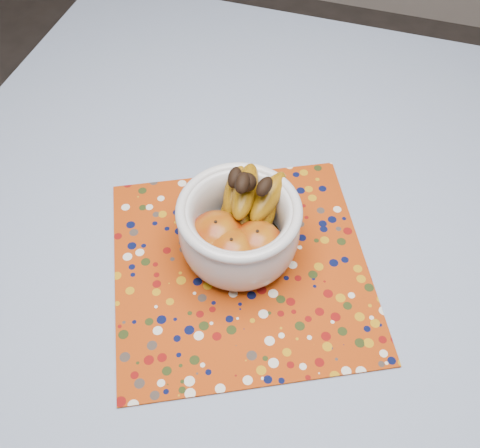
{
  "coord_description": "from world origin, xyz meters",
  "views": [
    {
      "loc": [
        0.12,
        -0.56,
        1.54
      ],
      "look_at": [
        -0.04,
        -0.05,
        0.83
      ],
      "focal_mm": 42.0,
      "sensor_mm": 36.0,
      "label": 1
    }
  ],
  "objects": [
    {
      "name": "fruit_bowl",
      "position": [
        -0.04,
        -0.05,
        0.83
      ],
      "size": [
        0.19,
        0.2,
        0.17
      ],
      "color": "silver",
      "rests_on": "placemat"
    },
    {
      "name": "table",
      "position": [
        0.0,
        0.0,
        0.67
      ],
      "size": [
        1.2,
        1.2,
        0.75
      ],
      "color": "brown",
      "rests_on": "ground"
    },
    {
      "name": "tablecloth",
      "position": [
        0.0,
        0.0,
        0.76
      ],
      "size": [
        1.32,
        1.32,
        0.01
      ],
      "primitive_type": "cube",
      "color": "slate",
      "rests_on": "table"
    },
    {
      "name": "placemat",
      "position": [
        -0.03,
        -0.08,
        0.76
      ],
      "size": [
        0.55,
        0.55,
        0.0
      ],
      "primitive_type": "cube",
      "rotation": [
        0.0,
        0.0,
        0.45
      ],
      "color": "#9A3208",
      "rests_on": "tablecloth"
    }
  ]
}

